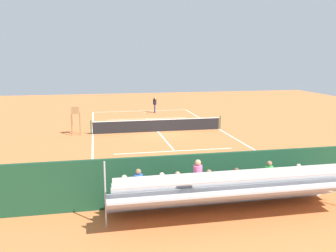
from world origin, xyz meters
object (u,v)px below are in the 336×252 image
(tennis_net, at_px, (158,125))
(equipment_bag, at_px, (247,188))
(courtside_bench, at_px, (281,176))
(tennis_player, at_px, (155,103))
(bleacher_stand, at_px, (225,190))
(tennis_ball_near, at_px, (170,113))
(umpire_chair, at_px, (76,117))
(tennis_racket, at_px, (145,113))
(tennis_ball_far, at_px, (161,114))

(tennis_net, xyz_separation_m, equipment_bag, (-1.62, 13.40, -0.32))
(courtside_bench, bearing_deg, tennis_player, -85.12)
(bleacher_stand, bearing_deg, equipment_bag, -132.80)
(courtside_bench, height_order, tennis_ball_near, courtside_bench)
(tennis_net, relative_size, tennis_player, 5.35)
(bleacher_stand, relative_size, umpire_chair, 4.23)
(bleacher_stand, distance_m, umpire_chair, 16.51)
(tennis_racket, bearing_deg, tennis_player, -171.33)
(bleacher_stand, bearing_deg, tennis_ball_far, -94.57)
(tennis_player, distance_m, tennis_racket, 1.47)
(umpire_chair, relative_size, tennis_ball_near, 32.42)
(tennis_ball_near, bearing_deg, tennis_player, -32.88)
(tennis_net, relative_size, tennis_ball_far, 156.06)
(courtside_bench, relative_size, tennis_racket, 3.13)
(bleacher_stand, height_order, tennis_ball_near, bleacher_stand)
(tennis_net, xyz_separation_m, bleacher_stand, (0.14, 15.30, 0.42))
(umpire_chair, distance_m, tennis_ball_near, 12.43)
(umpire_chair, relative_size, tennis_player, 1.11)
(tennis_net, distance_m, tennis_racket, 9.36)
(tennis_player, xyz_separation_m, tennis_racket, (1.06, 0.16, -1.00))
(tennis_player, bearing_deg, tennis_ball_far, 109.73)
(bleacher_stand, bearing_deg, tennis_net, -90.52)
(courtside_bench, height_order, tennis_racket, courtside_bench)
(umpire_chair, height_order, equipment_bag, umpire_chair)
(bleacher_stand, bearing_deg, umpire_chair, -68.46)
(courtside_bench, relative_size, equipment_bag, 2.00)
(equipment_bag, relative_size, tennis_player, 0.47)
(bleacher_stand, relative_size, tennis_racket, 15.74)
(umpire_chair, relative_size, equipment_bag, 2.38)
(courtside_bench, bearing_deg, tennis_net, -76.17)
(courtside_bench, xyz_separation_m, tennis_ball_far, (1.52, -21.59, -0.53))
(courtside_bench, distance_m, tennis_ball_far, 21.65)
(courtside_bench, distance_m, tennis_ball_near, 21.85)
(umpire_chair, distance_m, courtside_bench, 16.37)
(equipment_bag, xyz_separation_m, tennis_racket, (1.35, -22.74, -0.16))
(umpire_chair, bearing_deg, bleacher_stand, 111.54)
(bleacher_stand, relative_size, courtside_bench, 5.03)
(tennis_player, bearing_deg, courtside_bench, 94.88)
(umpire_chair, distance_m, equipment_bag, 15.61)
(tennis_net, bearing_deg, bleacher_stand, 89.48)
(tennis_net, distance_m, bleacher_stand, 15.30)
(equipment_bag, height_order, tennis_player, tennis_player)
(courtside_bench, distance_m, tennis_racket, 22.82)
(umpire_chair, bearing_deg, tennis_ball_far, -133.91)
(courtside_bench, xyz_separation_m, tennis_racket, (3.00, -22.61, -0.54))
(equipment_bag, height_order, tennis_racket, equipment_bag)
(umpire_chair, height_order, courtside_bench, umpire_chair)
(umpire_chair, distance_m, tennis_racket, 11.39)
(bleacher_stand, relative_size, tennis_player, 4.70)
(bleacher_stand, distance_m, equipment_bag, 2.69)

